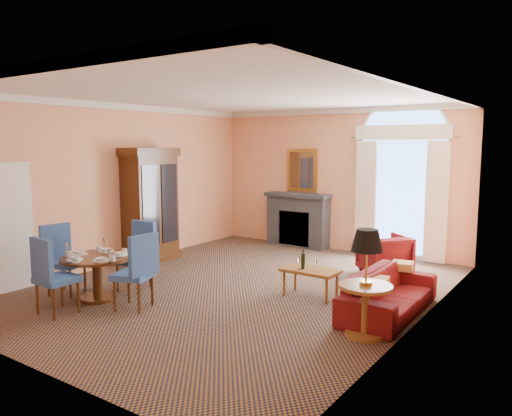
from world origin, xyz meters
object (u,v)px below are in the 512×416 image
Objects in this scene: dining_table at (97,267)px; armchair at (384,255)px; armoire at (150,207)px; coffee_table at (310,271)px; sofa at (389,293)px; side_table at (366,270)px.

dining_table is 1.34× the size of armchair.
armoire reaches higher than coffee_table.
armchair reaches higher than sofa.
armoire is 4.05m from coffee_table.
coffee_table is (-0.47, -2.01, 0.05)m from armchair.
coffee_table is 0.67× the size of side_table.
side_table is at bearing 56.68° from armchair.
side_table is (1.36, -1.05, 0.43)m from coffee_table.
coffee_table is at bearing -5.45° from armoire.
side_table reaches higher than dining_table.
dining_table reaches higher than coffee_table.
armoire is 2.79m from dining_table.
armoire is 2.85× the size of armchair.
armoire reaches higher than sofa.
side_table reaches higher than sofa.
armoire is 1.74× the size of side_table.
dining_table is 4.41m from sofa.
coffee_table is at bearing 37.12° from dining_table.
dining_table is 0.53× the size of sofa.
dining_table is at bearing -142.34° from coffee_table.
armoire reaches higher than side_table.
armoire is 5.51m from side_table.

